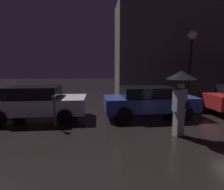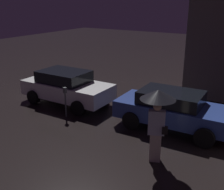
# 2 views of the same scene
# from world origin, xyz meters

# --- Properties ---
(parked_car_white) EXTENTS (4.11, 1.98, 1.47)m
(parked_car_white) POSITION_xyz_m (-9.36, 1.35, 0.77)
(parked_car_white) COLOR silver
(parked_car_white) RESTS_ON ground
(parked_car_blue) EXTENTS (4.25, 1.87, 1.40)m
(parked_car_blue) POSITION_xyz_m (-4.34, 1.30, 0.74)
(parked_car_blue) COLOR navy
(parked_car_blue) RESTS_ON ground
(pedestrian_with_umbrella) EXTENTS (0.99, 0.99, 2.18)m
(pedestrian_with_umbrella) POSITION_xyz_m (-4.03, -1.05, 1.65)
(pedestrian_with_umbrella) COLOR beige
(pedestrian_with_umbrella) RESTS_ON ground
(parking_meter) EXTENTS (0.12, 0.10, 1.23)m
(parking_meter) POSITION_xyz_m (-8.34, 0.07, 0.77)
(parking_meter) COLOR #4C5154
(parking_meter) RESTS_ON ground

